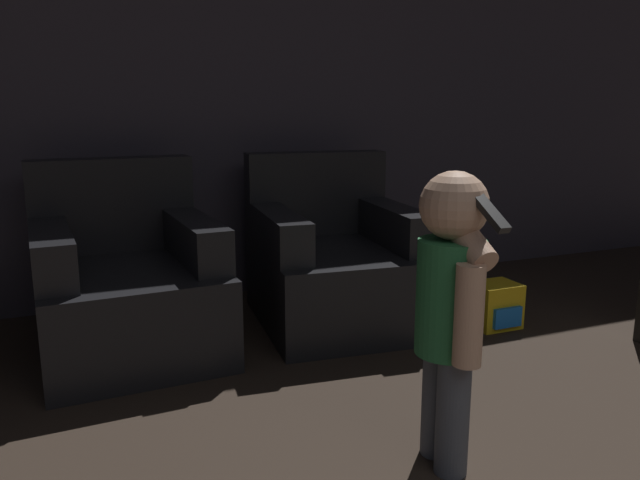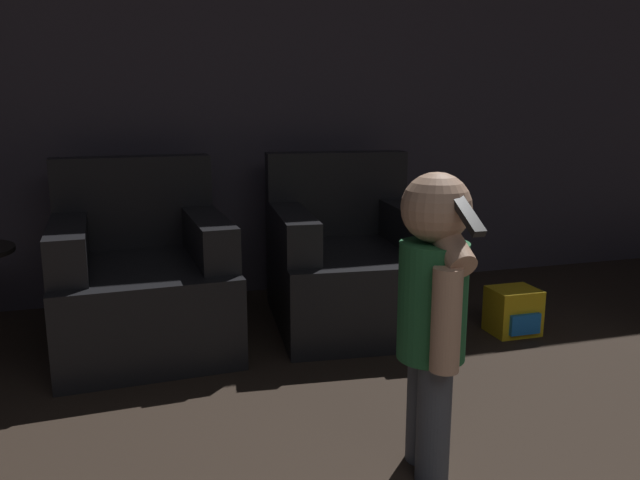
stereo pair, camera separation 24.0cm
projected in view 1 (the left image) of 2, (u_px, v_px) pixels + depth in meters
The scene contains 5 objects.
wall_back at pixel (243, 72), 3.56m from camera, with size 8.40×0.05×2.60m.
armchair_left at pixel (127, 285), 2.86m from camera, with size 0.82×0.96×0.86m.
armchair_right at pixel (333, 264), 3.25m from camera, with size 0.86×0.99×0.86m.
person_toddler at pixel (452, 298), 1.86m from camera, with size 0.20×0.36×0.93m.
toy_backpack at pixel (495, 305), 3.18m from camera, with size 0.23×0.21×0.23m.
Camera 1 is at (-1.00, 0.92, 1.11)m, focal length 35.00 mm.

